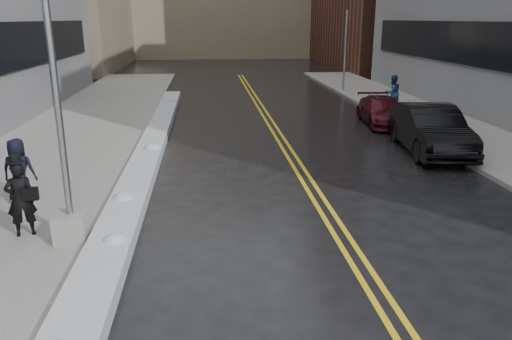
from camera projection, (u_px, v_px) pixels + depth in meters
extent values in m
plane|color=black|center=(235.00, 287.00, 8.99)|extent=(160.00, 160.00, 0.00)
cube|color=gray|center=(59.00, 151.00, 17.94)|extent=(5.50, 50.00, 0.15)
cube|color=gray|center=(476.00, 140.00, 19.43)|extent=(4.00, 50.00, 0.15)
cube|color=gold|center=(282.00, 147.00, 18.73)|extent=(0.12, 50.00, 0.01)
cube|color=gold|center=(290.00, 147.00, 18.75)|extent=(0.12, 50.00, 0.01)
cube|color=silver|center=(146.00, 161.00, 16.32)|extent=(0.90, 30.00, 0.34)
cube|color=gray|center=(72.00, 227.00, 10.45)|extent=(0.65, 0.65, 0.60)
cylinder|color=gray|center=(50.00, 40.00, 9.34)|extent=(0.14, 0.14, 7.00)
cylinder|color=maroon|center=(452.00, 132.00, 19.22)|extent=(0.24, 0.24, 0.60)
sphere|color=maroon|center=(453.00, 124.00, 19.14)|extent=(0.26, 0.26, 0.26)
cylinder|color=maroon|center=(452.00, 130.00, 19.21)|extent=(0.25, 0.10, 0.10)
cylinder|color=gray|center=(345.00, 51.00, 31.86)|extent=(0.14, 0.14, 5.00)
imported|color=#594C0C|center=(348.00, 1.00, 30.98)|extent=(0.16, 0.20, 1.00)
imported|color=black|center=(21.00, 199.00, 10.56)|extent=(0.68, 0.55, 1.63)
imported|color=black|center=(19.00, 170.00, 12.56)|extent=(0.82, 0.55, 1.64)
imported|color=navy|center=(392.00, 93.00, 25.06)|extent=(1.01, 0.87, 1.78)
imported|color=black|center=(430.00, 129.00, 17.76)|extent=(2.33, 5.29, 1.69)
imported|color=#440A14|center=(382.00, 111.00, 22.56)|extent=(2.09, 4.37, 1.23)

